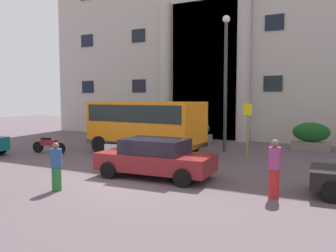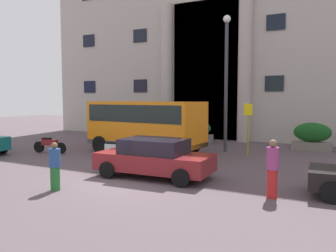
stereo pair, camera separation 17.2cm
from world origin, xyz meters
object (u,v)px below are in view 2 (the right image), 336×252
bus_stop_sign (248,123)px  scooter_by_planter (114,150)px  orange_minibus (146,122)px  hedge_planter_far_east (198,133)px  hedge_planter_entrance_left (312,137)px  hedge_planter_east (115,128)px  parked_sedan_second (154,158)px  motorcycle_near_kerb (49,145)px  pedestrian_child_trailing (272,169)px  pedestrian_woman_with_bag (55,166)px  lamppost_plaza_centre (226,73)px

bus_stop_sign → scooter_by_planter: size_ratio=1.27×
orange_minibus → hedge_planter_far_east: orange_minibus is taller
bus_stop_sign → hedge_planter_far_east: bearing=142.5°
hedge_planter_entrance_left → hedge_planter_east: hedge_planter_entrance_left is taller
parked_sedan_second → motorcycle_near_kerb: parked_sedan_second is taller
scooter_by_planter → pedestrian_child_trailing: pedestrian_child_trailing is taller
hedge_planter_far_east → scooter_by_planter: bearing=-100.5°
motorcycle_near_kerb → pedestrian_woman_with_bag: size_ratio=1.29×
hedge_planter_entrance_left → parked_sedan_second: size_ratio=0.47×
bus_stop_sign → motorcycle_near_kerb: 10.58m
hedge_planter_entrance_left → pedestrian_woman_with_bag: size_ratio=1.34×
orange_minibus → motorcycle_near_kerb: size_ratio=3.17×
bus_stop_sign → hedge_planter_far_east: 5.20m
lamppost_plaza_centre → scooter_by_planter: bearing=-130.5°
hedge_planter_entrance_left → parked_sedan_second: hedge_planter_entrance_left is taller
bus_stop_sign → motorcycle_near_kerb: size_ratio=1.33×
bus_stop_sign → pedestrian_child_trailing: (2.65, -7.20, -0.76)m
hedge_planter_entrance_left → motorcycle_near_kerb: 14.49m
scooter_by_planter → pedestrian_woman_with_bag: 5.69m
orange_minibus → scooter_by_planter: size_ratio=3.05×
hedge_planter_far_east → hedge_planter_entrance_left: size_ratio=0.84×
orange_minibus → motorcycle_near_kerb: bearing=-147.5°
lamppost_plaza_centre → bus_stop_sign: bearing=-21.1°
scooter_by_planter → pedestrian_child_trailing: bearing=-29.5°
bus_stop_sign → hedge_planter_east: bus_stop_sign is taller
hedge_planter_entrance_left → pedestrian_woman_with_bag: (-6.44, -12.81, 0.01)m
pedestrian_child_trailing → lamppost_plaza_centre: lamppost_plaza_centre is taller
orange_minibus → hedge_planter_east: bearing=143.9°
bus_stop_sign → lamppost_plaza_centre: lamppost_plaza_centre is taller
scooter_by_planter → pedestrian_woman_with_bag: size_ratio=1.35×
parked_sedan_second → scooter_by_planter: parked_sedan_second is taller
bus_stop_sign → hedge_planter_east: (-10.65, 2.96, -0.94)m
bus_stop_sign → pedestrian_child_trailing: size_ratio=1.53×
bus_stop_sign → lamppost_plaza_centre: 3.03m
bus_stop_sign → hedge_planter_entrance_left: (2.78, 3.23, -0.88)m
bus_stop_sign → scooter_by_planter: 6.93m
bus_stop_sign → hedge_planter_east: size_ratio=1.77×
parked_sedan_second → pedestrian_child_trailing: 4.49m
parked_sedan_second → lamppost_plaza_centre: 7.90m
bus_stop_sign → lamppost_plaza_centre: bearing=158.9°
hedge_planter_east → scooter_by_planter: (5.25, -7.13, -0.25)m
bus_stop_sign → parked_sedan_second: (-1.78, -6.51, -0.91)m
hedge_planter_east → pedestrian_woman_with_bag: (6.99, -12.53, 0.06)m
bus_stop_sign → pedestrian_woman_with_bag: 10.29m
pedestrian_woman_with_bag → pedestrian_child_trailing: pedestrian_child_trailing is taller
hedge_planter_entrance_left → parked_sedan_second: (-4.56, -9.73, -0.02)m
orange_minibus → hedge_planter_east: size_ratio=4.24×
hedge_planter_entrance_left → hedge_planter_far_east: bearing=-179.0°
hedge_planter_east → parked_sedan_second: 12.97m
orange_minibus → motorcycle_near_kerb: (-4.58, -2.44, -1.19)m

